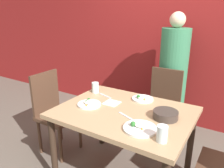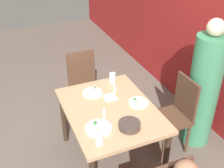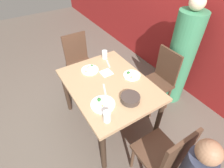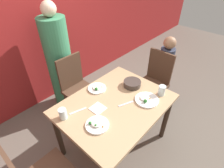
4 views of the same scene
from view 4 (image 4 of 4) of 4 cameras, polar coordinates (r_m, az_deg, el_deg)
ground_plane at (r=2.45m, az=0.86°, el=-18.91°), size 10.00×10.00×0.00m
wall_back at (r=2.69m, az=-25.13°, el=19.28°), size 10.00×0.06×2.70m
dining_table at (r=1.94m, az=1.03°, el=-8.17°), size 1.18×0.91×0.75m
chair_adult_spot at (r=2.53m, az=-11.36°, el=-0.67°), size 0.40×0.40×0.94m
chair_child_spot at (r=2.66m, az=13.60°, el=1.04°), size 0.40×0.40×0.94m
person_adult at (r=2.66m, az=-16.61°, el=6.20°), size 0.36×0.36×1.59m
person_child at (r=2.86m, az=16.48°, el=3.77°), size 0.21×0.21×1.11m
bowl_curry at (r=2.10m, az=6.61°, el=0.20°), size 0.21×0.21×0.07m
plate_rice_adult at (r=1.94m, az=11.16°, el=-5.02°), size 0.26×0.26×0.06m
plate_rice_child at (r=1.67m, az=-4.92°, el=-12.99°), size 0.22×0.22×0.05m
plate_noodles at (r=2.06m, az=-4.89°, el=-1.36°), size 0.21×0.21×0.05m
glass_water_tall at (r=1.76m, az=-15.76°, el=-9.32°), size 0.08×0.08×0.11m
glass_water_short at (r=2.02m, az=15.95°, el=-2.04°), size 0.08×0.08×0.12m
napkin_folded at (r=1.82m, az=-4.66°, el=-7.94°), size 0.14×0.14×0.01m
fork_steel at (r=1.83m, az=-11.01°, el=-8.63°), size 0.18×0.07×0.01m
spoon_steel at (r=1.87m, az=4.58°, el=-6.45°), size 0.17×0.09×0.01m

